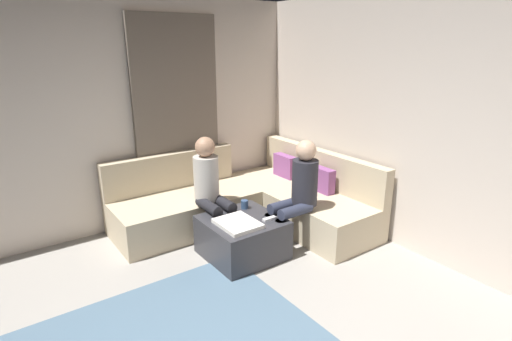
# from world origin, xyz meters

# --- Properties ---
(wall_back) EXTENTS (6.00, 0.12, 2.70)m
(wall_back) POSITION_xyz_m (0.00, 2.94, 1.35)
(wall_back) COLOR beige
(wall_back) RESTS_ON ground_plane
(wall_left) EXTENTS (0.12, 6.00, 2.70)m
(wall_left) POSITION_xyz_m (-2.94, 0.00, 1.35)
(wall_left) COLOR beige
(wall_left) RESTS_ON ground_plane
(curtain_panel) EXTENTS (0.06, 1.10, 2.50)m
(curtain_panel) POSITION_xyz_m (-2.84, 1.30, 1.25)
(curtain_panel) COLOR #726659
(curtain_panel) RESTS_ON ground_plane
(sectional_couch) EXTENTS (2.10, 2.55, 0.87)m
(sectional_couch) POSITION_xyz_m (-2.08, 1.88, 0.28)
(sectional_couch) COLOR #C6B593
(sectional_couch) RESTS_ON ground_plane
(ottoman) EXTENTS (0.76, 0.76, 0.42)m
(ottoman) POSITION_xyz_m (-1.46, 1.33, 0.21)
(ottoman) COLOR #333338
(ottoman) RESTS_ON ground_plane
(folded_blanket) EXTENTS (0.44, 0.36, 0.04)m
(folded_blanket) POSITION_xyz_m (-1.36, 1.21, 0.44)
(folded_blanket) COLOR white
(folded_blanket) RESTS_ON ottoman
(coffee_mug) EXTENTS (0.08, 0.08, 0.10)m
(coffee_mug) POSITION_xyz_m (-1.68, 1.51, 0.47)
(coffee_mug) COLOR #334C72
(coffee_mug) RESTS_ON ottoman
(game_remote) EXTENTS (0.05, 0.15, 0.02)m
(game_remote) POSITION_xyz_m (-1.28, 1.55, 0.43)
(game_remote) COLOR white
(game_remote) RESTS_ON ottoman
(person_on_couch_back) EXTENTS (0.30, 0.60, 1.20)m
(person_on_couch_back) POSITION_xyz_m (-1.28, 1.93, 0.66)
(person_on_couch_back) COLOR #2D3347
(person_on_couch_back) RESTS_ON ground_plane
(person_on_couch_side) EXTENTS (0.60, 0.30, 1.20)m
(person_on_couch_side) POSITION_xyz_m (-1.93, 1.23, 0.66)
(person_on_couch_side) COLOR black
(person_on_couch_side) RESTS_ON ground_plane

